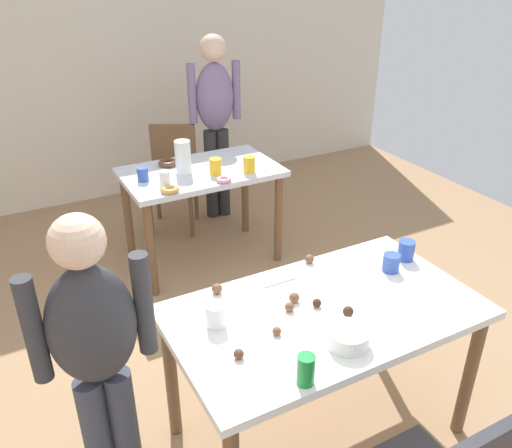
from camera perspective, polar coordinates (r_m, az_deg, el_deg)
ground_plane at (r=2.94m, az=2.03°, el=-19.27°), size 6.40×6.40×0.00m
wall_back at (r=5.11m, az=-16.76°, el=16.79°), size 6.40×0.10×2.60m
dining_table_near at (r=2.41m, az=7.40°, el=-10.84°), size 1.37×0.78×0.75m
dining_table_far at (r=3.87m, az=-5.95°, el=4.31°), size 1.12×0.67×0.75m
chair_far_table at (r=4.52m, az=-9.00°, el=5.69°), size 0.54×0.54×0.87m
person_girl_near at (r=2.08m, az=-16.86°, el=-13.27°), size 0.45×0.23×1.39m
person_adult_far at (r=4.51m, az=-4.45°, el=11.97°), size 0.46×0.24×1.58m
mixing_bowl at (r=2.16m, az=9.93°, el=-11.99°), size 0.17×0.17×0.07m
soda_can at (r=1.96m, az=5.43°, el=-15.46°), size 0.07×0.07×0.12m
fork_near at (r=2.50m, az=2.63°, el=-6.31°), size 0.17×0.02×0.01m
cup_near_0 at (r=2.65m, az=14.44°, el=-4.09°), size 0.08×0.08×0.09m
cup_near_1 at (r=2.76m, az=15.97°, el=-2.76°), size 0.08×0.08×0.10m
cup_near_2 at (r=2.22m, az=-4.39°, el=-9.83°), size 0.08×0.08×0.10m
cake_ball_0 at (r=2.35m, az=6.62°, el=-8.50°), size 0.04×0.04×0.04m
cake_ball_1 at (r=2.31m, az=9.96°, el=-9.32°), size 0.05×0.05×0.05m
cake_ball_2 at (r=2.37m, az=4.17°, el=-7.96°), size 0.05×0.05×0.05m
cake_ball_3 at (r=2.08m, az=-1.89°, el=-13.91°), size 0.04×0.04×0.04m
cake_ball_4 at (r=2.65m, az=5.81°, el=-3.79°), size 0.05×0.05×0.05m
cake_ball_5 at (r=2.42m, az=-4.26°, el=-7.00°), size 0.05×0.05×0.05m
cake_ball_6 at (r=2.31m, az=3.65°, el=-8.95°), size 0.04×0.04×0.04m
cake_ball_7 at (r=2.18m, az=2.27°, el=-11.52°), size 0.04×0.04×0.04m
pitcher_far at (r=3.74m, az=-7.92°, el=7.19°), size 0.11×0.11×0.24m
cup_far_0 at (r=3.74m, az=-0.75°, el=6.47°), size 0.08×0.08×0.12m
cup_far_1 at (r=3.68m, az=-12.18°, el=5.29°), size 0.08×0.08×0.10m
cup_far_2 at (r=3.56m, az=-9.87°, el=4.87°), size 0.07×0.07×0.11m
cup_far_3 at (r=3.71m, az=-4.41°, el=6.22°), size 0.08×0.08×0.12m
donut_far_0 at (r=3.60m, az=-3.50°, el=4.83°), size 0.10×0.10×0.03m
donut_far_1 at (r=3.93m, az=-9.56°, el=6.55°), size 0.14×0.14×0.04m
donut_far_2 at (r=3.47m, az=-9.32°, el=3.71°), size 0.12×0.12×0.04m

